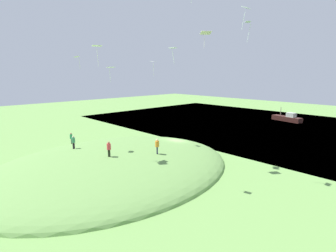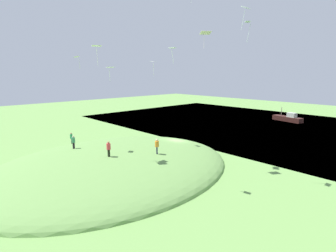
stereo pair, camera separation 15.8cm
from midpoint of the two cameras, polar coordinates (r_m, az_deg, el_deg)
name	(u,v)px [view 1 (the left image)]	position (r m, az deg, el deg)	size (l,w,h in m)	color
ground_plane	(177,150)	(39.55, 1.78, -5.15)	(160.00, 160.00, 0.00)	#679549
lake_water	(263,126)	(61.72, 20.02, -0.02)	(47.50, 80.00, 0.40)	#245276
grass_hill	(113,168)	(32.74, -12.05, -8.96)	(31.10, 24.10, 4.25)	#659149
boat_on_lake	(287,118)	(69.06, 24.52, 1.57)	(3.34, 7.34, 3.23)	#371A16
person_with_child	(109,147)	(29.85, -12.93, -4.54)	(0.56, 0.56, 1.77)	black
person_walking_path	(71,137)	(40.47, -20.48, -2.25)	(0.51, 0.51, 1.66)	#32332E
person_on_hilltop	(73,141)	(34.98, -20.06, -3.03)	(0.60, 0.60, 1.68)	black
person_near_shore	(157,145)	(30.70, -2.53, -4.06)	(0.67, 0.67, 1.82)	#2A294D
kite_0	(173,49)	(24.05, 0.93, 16.40)	(0.59, 0.75, 1.41)	white
kite_1	(246,9)	(27.62, 16.45, 23.22)	(0.89, 0.75, 2.01)	white
kite_2	(248,24)	(29.70, 16.89, 20.54)	(0.84, 0.86, 1.99)	white
kite_3	(206,33)	(29.68, 8.07, 19.38)	(1.39, 1.29, 1.76)	white
kite_4	(77,58)	(32.15, -19.38, 13.91)	(0.88, 0.90, 1.43)	silver
kite_5	(111,68)	(28.35, -12.53, 12.23)	(0.85, 0.61, 1.59)	white
kite_7	(153,63)	(35.98, -3.39, 13.62)	(0.95, 0.79, 1.98)	white
kite_8	(97,47)	(28.40, -15.39, 16.26)	(1.11, 0.93, 2.06)	white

